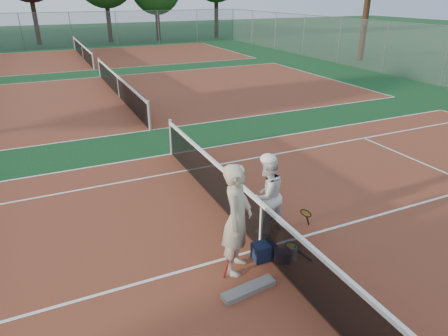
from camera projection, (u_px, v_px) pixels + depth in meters
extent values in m
plane|color=#0F3818|center=(260.00, 249.00, 7.74)|extent=(130.00, 130.00, 0.00)
cube|color=brown|center=(260.00, 249.00, 7.73)|extent=(23.77, 10.97, 0.01)
cube|color=brown|center=(119.00, 97.00, 18.94)|extent=(23.77, 10.97, 0.01)
cube|color=brown|center=(83.00, 58.00, 30.15)|extent=(23.77, 10.97, 0.01)
imported|color=#B7AC8E|center=(237.00, 219.00, 6.78)|extent=(0.85, 0.88, 2.04)
imported|color=silver|center=(267.00, 195.00, 8.00)|extent=(0.92, 0.79, 1.66)
cube|color=black|center=(264.00, 251.00, 7.40)|extent=(0.42, 0.29, 0.33)
cube|color=black|center=(282.00, 256.00, 7.33)|extent=(0.34, 0.32, 0.23)
cube|color=#625D59|center=(249.00, 289.00, 6.61)|extent=(0.99, 0.34, 0.10)
cylinder|color=#C9DFFF|center=(295.00, 254.00, 7.33)|extent=(0.09, 0.09, 0.30)
cylinder|color=#382314|center=(34.00, 13.00, 36.95)|extent=(0.44, 0.44, 5.58)
cylinder|color=#382314|center=(108.00, 13.00, 39.20)|extent=(0.44, 0.44, 5.40)
cylinder|color=#382314|center=(157.00, 18.00, 40.80)|extent=(0.44, 0.44, 4.35)
cylinder|color=#382314|center=(216.00, 11.00, 42.96)|extent=(0.44, 0.44, 5.39)
cylinder|color=#382314|center=(365.00, 20.00, 28.25)|extent=(0.44, 0.44, 5.52)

